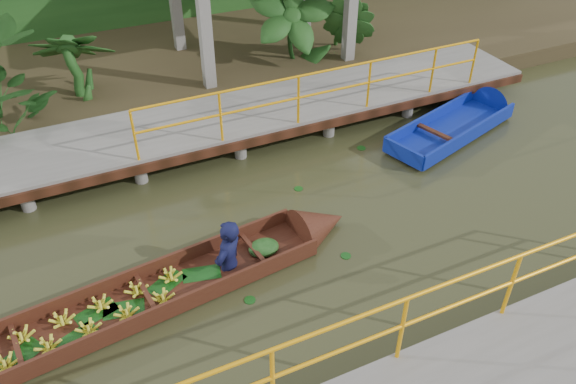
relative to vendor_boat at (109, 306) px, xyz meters
name	(u,v)px	position (x,y,z in m)	size (l,w,h in m)	color
ground	(243,255)	(2.16, 0.42, -0.25)	(80.00, 80.00, 0.00)	#2E3118
land_strip	(136,65)	(2.16, 7.92, -0.02)	(30.00, 8.00, 0.45)	#352B1A
far_dock	(181,130)	(2.18, 3.85, 0.23)	(16.00, 2.06, 1.66)	slate
vendor_boat	(109,306)	(0.00, 0.00, 0.00)	(8.79, 1.90, 2.05)	#3C1910
moored_blue_boat	(475,115)	(8.34, 2.28, -0.09)	(3.87, 2.02, 0.89)	#0D2196
tropical_plants	(68,70)	(0.45, 5.72, 1.07)	(14.39, 1.39, 1.74)	#153F14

